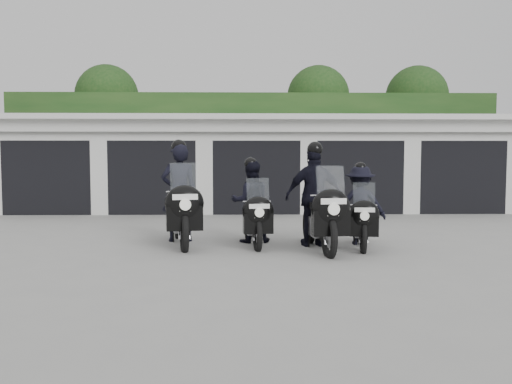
{
  "coord_description": "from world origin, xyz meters",
  "views": [
    {
      "loc": [
        -0.4,
        -10.63,
        1.8
      ],
      "look_at": [
        -0.14,
        0.05,
        1.05
      ],
      "focal_mm": 38.0,
      "sensor_mm": 36.0,
      "label": 1
    }
  ],
  "objects_px": {
    "police_bike_a": "(181,201)",
    "police_bike_d": "(361,209)",
    "police_bike_b": "(252,206)",
    "police_bike_c": "(317,202)"
  },
  "relations": [
    {
      "from": "police_bike_b",
      "to": "police_bike_d",
      "type": "bearing_deg",
      "value": -14.57
    },
    {
      "from": "police_bike_a",
      "to": "police_bike_d",
      "type": "distance_m",
      "value": 3.57
    },
    {
      "from": "police_bike_b",
      "to": "police_bike_c",
      "type": "relative_size",
      "value": 0.85
    },
    {
      "from": "police_bike_a",
      "to": "police_bike_d",
      "type": "height_order",
      "value": "police_bike_a"
    },
    {
      "from": "police_bike_a",
      "to": "police_bike_b",
      "type": "height_order",
      "value": "police_bike_a"
    },
    {
      "from": "police_bike_b",
      "to": "police_bike_c",
      "type": "distance_m",
      "value": 1.35
    },
    {
      "from": "police_bike_b",
      "to": "police_bike_d",
      "type": "relative_size",
      "value": 1.06
    },
    {
      "from": "police_bike_a",
      "to": "police_bike_b",
      "type": "distance_m",
      "value": 1.43
    },
    {
      "from": "police_bike_c",
      "to": "police_bike_d",
      "type": "height_order",
      "value": "police_bike_c"
    },
    {
      "from": "police_bike_a",
      "to": "police_bike_b",
      "type": "bearing_deg",
      "value": -10.93
    }
  ]
}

